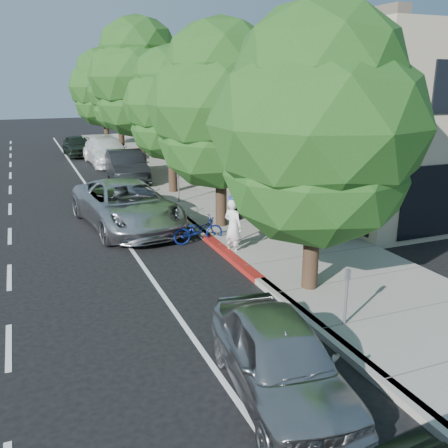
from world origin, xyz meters
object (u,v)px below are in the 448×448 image
cyclist (233,227)px  pedestrian (240,177)px  street_tree_5 (104,88)px  bicycle (198,230)px  dark_sedan (126,167)px  dark_suv_far (78,145)px  near_car_a (280,358)px  street_tree_3 (139,79)px  street_tree_4 (119,93)px  silver_suv (126,205)px  street_tree_1 (221,107)px  white_pickup (107,151)px  street_tree_2 (171,105)px  street_tree_0 (317,128)px

cyclist → pedestrian: (3.00, 6.20, 0.20)m
street_tree_5 → bicycle: (-1.30, -25.19, -4.05)m
dark_sedan → dark_suv_far: dark_sedan is taller
cyclist → pedestrian: bearing=-52.8°
near_car_a → pedestrian: bearing=75.7°
street_tree_3 → bicycle: 14.08m
street_tree_4 → street_tree_5: (0.00, 6.00, 0.20)m
silver_suv → dark_sedan: size_ratio=1.23×
street_tree_5 → cyclist: size_ratio=4.29×
bicycle → dark_sedan: bearing=0.8°
street_tree_5 → bicycle: size_ratio=4.44×
street_tree_1 → street_tree_4: 18.00m
white_pickup → dark_suv_far: bearing=104.0°
white_pickup → dark_suv_far: white_pickup is taller
street_tree_2 → white_pickup: street_tree_2 is taller
street_tree_0 → street_tree_2: size_ratio=1.05×
street_tree_3 → pedestrian: (2.35, -8.39, -4.11)m
street_tree_1 → white_pickup: 16.20m
street_tree_1 → near_car_a: bearing=-106.2°
street_tree_4 → dark_suv_far: bearing=141.8°
bicycle → white_pickup: white_pickup is taller
white_pickup → near_car_a: bearing=-95.5°
street_tree_3 → street_tree_4: street_tree_3 is taller
street_tree_1 → street_tree_3: size_ratio=0.85×
street_tree_3 → street_tree_5: street_tree_3 is taller
street_tree_2 → bicycle: street_tree_2 is taller
street_tree_0 → bicycle: (-1.30, 4.81, -3.70)m
street_tree_2 → street_tree_4: size_ratio=0.97×
street_tree_3 → bicycle: street_tree_3 is taller
street_tree_0 → silver_suv: (-3.10, 7.50, -3.30)m
street_tree_2 → dark_suv_far: street_tree_2 is taller
cyclist → near_car_a: bearing=136.1°
street_tree_4 → silver_suv: bearing=-100.6°
pedestrian → near_car_a: bearing=54.5°
street_tree_2 → cyclist: 9.19m
dark_sedan → street_tree_5: bearing=87.5°
street_tree_1 → dark_sedan: bearing=98.2°
street_tree_3 → white_pickup: street_tree_3 is taller
street_tree_0 → silver_suv: size_ratio=1.16×
near_car_a → dark_sedan: bearing=93.0°
street_tree_2 → street_tree_3: bearing=90.0°
street_tree_0 → white_pickup: (-1.40, 21.76, -3.32)m
street_tree_3 → dark_suv_far: bearing=108.3°
street_tree_2 → white_pickup: 10.39m
silver_suv → dark_suv_far: silver_suv is taller
cyclist → silver_suv: size_ratio=0.29×
street_tree_0 → cyclist: size_ratio=4.00×
bicycle → pedestrian: bearing=-37.0°
street_tree_4 → near_car_a: bearing=-95.7°
street_tree_0 → dark_sedan: (-1.40, 15.73, -3.33)m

